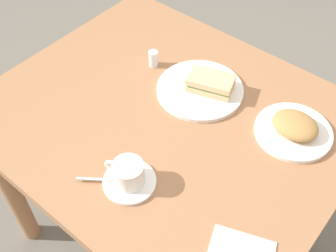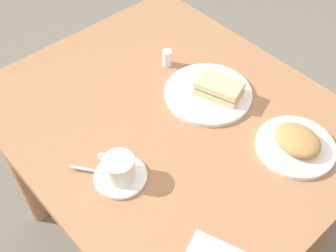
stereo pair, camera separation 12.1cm
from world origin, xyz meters
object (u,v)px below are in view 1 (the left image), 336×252
object	(u,v)px
dining_table	(167,142)
spoon	(100,179)
sandwich_front	(211,83)
salt_shaker	(153,59)
coffee_cup	(128,173)
coffee_saucer	(130,182)
side_plate	(293,132)
sandwich_plate	(200,90)

from	to	relation	value
dining_table	spoon	xyz separation A→B (m)	(-0.02, 0.30, 0.14)
sandwich_front	salt_shaker	world-z (taller)	sandwich_front
coffee_cup	salt_shaker	bearing A→B (deg)	-56.94
sandwich_front	coffee_saucer	size ratio (longest dim) A/B	1.12
coffee_cup	side_plate	bearing A→B (deg)	-120.19
dining_table	coffee_saucer	size ratio (longest dim) A/B	7.53
sandwich_front	coffee_cup	bearing A→B (deg)	95.18
coffee_saucer	salt_shaker	world-z (taller)	salt_shaker
sandwich_plate	coffee_cup	xyz separation A→B (m)	(-0.06, 0.40, 0.04)
sandwich_plate	coffee_saucer	xyz separation A→B (m)	(-0.07, 0.40, -0.00)
sandwich_front	side_plate	size ratio (longest dim) A/B	0.71
dining_table	spoon	size ratio (longest dim) A/B	12.45
side_plate	dining_table	bearing A→B (deg)	27.99
sandwich_front	sandwich_plate	bearing A→B (deg)	33.92
side_plate	salt_shaker	xyz separation A→B (m)	(0.51, 0.03, 0.02)
dining_table	sandwich_front	bearing A→B (deg)	-104.71
sandwich_plate	coffee_saucer	world-z (taller)	sandwich_plate
sandwich_front	salt_shaker	bearing A→B (deg)	4.06
sandwich_front	coffee_saucer	bearing A→B (deg)	95.43
coffee_cup	salt_shaker	size ratio (longest dim) A/B	1.95
sandwich_front	side_plate	bearing A→B (deg)	-177.20
coffee_saucer	side_plate	xyz separation A→B (m)	(-0.25, -0.43, 0.00)
coffee_saucer	coffee_cup	world-z (taller)	coffee_cup
coffee_saucer	salt_shaker	bearing A→B (deg)	-56.73
dining_table	salt_shaker	size ratio (longest dim) A/B	18.72
coffee_cup	sandwich_front	bearing A→B (deg)	-84.82
dining_table	coffee_saucer	bearing A→B (deg)	107.86
sandwich_front	dining_table	bearing A→B (deg)	75.29
dining_table	coffee_saucer	world-z (taller)	coffee_saucer
sandwich_plate	coffee_cup	world-z (taller)	coffee_cup
coffee_cup	spoon	xyz separation A→B (m)	(0.06, 0.05, -0.03)
sandwich_plate	salt_shaker	world-z (taller)	salt_shaker
coffee_cup	side_plate	size ratio (longest dim) A/B	0.50
salt_shaker	dining_table	bearing A→B (deg)	141.09
sandwich_plate	side_plate	xyz separation A→B (m)	(-0.31, -0.03, 0.00)
sandwich_plate	coffee_cup	size ratio (longest dim) A/B	2.47
sandwich_plate	coffee_cup	distance (m)	0.40
coffee_cup	dining_table	bearing A→B (deg)	-72.53
sandwich_front	coffee_saucer	world-z (taller)	sandwich_front
coffee_saucer	side_plate	bearing A→B (deg)	-120.03
side_plate	sandwich_front	bearing A→B (deg)	2.80
sandwich_plate	coffee_saucer	bearing A→B (deg)	99.38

